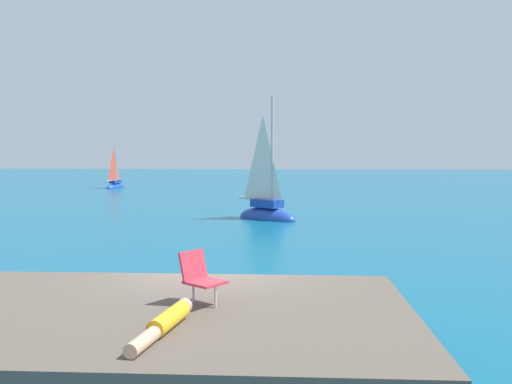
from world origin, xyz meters
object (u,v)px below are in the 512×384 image
at_px(sailboat_near, 267,212).
at_px(person_sunbather, 165,323).
at_px(sailboat_far, 115,185).
at_px(beach_chair, 200,275).

relative_size(sailboat_near, person_sunbather, 3.61).
distance_m(sailboat_far, beach_chair, 39.60).
xyz_separation_m(sailboat_near, beach_chair, (-0.23, -17.26, 1.04)).
bearing_deg(sailboat_far, sailboat_near, -128.40).
height_order(sailboat_far, beach_chair, sailboat_far).
height_order(sailboat_near, beach_chair, sailboat_near).
relative_size(sailboat_near, sailboat_far, 1.39).
bearing_deg(beach_chair, person_sunbather, -64.84).
bearing_deg(sailboat_near, person_sunbather, -54.32).
relative_size(sailboat_far, person_sunbather, 2.59).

